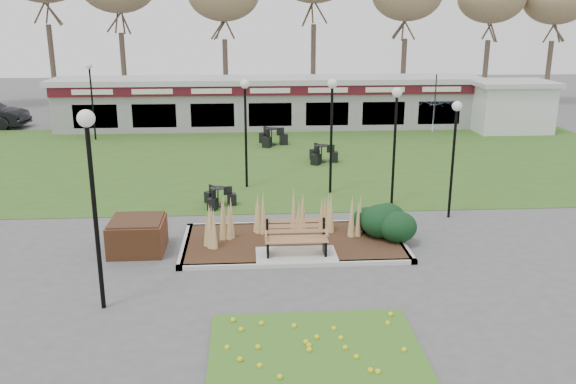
{
  "coord_description": "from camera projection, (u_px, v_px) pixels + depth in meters",
  "views": [
    {
      "loc": [
        -1.25,
        -15.26,
        6.46
      ],
      "look_at": [
        -0.1,
        2.0,
        1.36
      ],
      "focal_mm": 38.0,
      "sensor_mm": 36.0,
      "label": 1
    }
  ],
  "objects": [
    {
      "name": "lamp_post_mid_left",
      "position": [
        245.0,
        110.0,
        22.62
      ],
      "size": [
        0.34,
        0.34,
        4.11
      ],
      "color": "black",
      "rests_on": "ground"
    },
    {
      "name": "lawn",
      "position": [
        276.0,
        159.0,
        27.99
      ],
      "size": [
        34.0,
        16.0,
        0.02
      ],
      "primitive_type": "cube",
      "color": "#34581C",
      "rests_on": "ground"
    },
    {
      "name": "bistro_set_b",
      "position": [
        321.0,
        156.0,
        27.26
      ],
      "size": [
        1.29,
        1.44,
        0.77
      ],
      "color": "black",
      "rests_on": "ground"
    },
    {
      "name": "park_bench",
      "position": [
        296.0,
        237.0,
        16.58
      ],
      "size": [
        1.7,
        0.66,
        0.93
      ],
      "color": "#A5794A",
      "rests_on": "ground"
    },
    {
      "name": "service_hut",
      "position": [
        510.0,
        106.0,
        34.19
      ],
      "size": [
        4.4,
        3.4,
        2.83
      ],
      "color": "silver",
      "rests_on": "ground"
    },
    {
      "name": "flower_bed",
      "position": [
        315.0,
        348.0,
        12.09
      ],
      "size": [
        4.2,
        3.0,
        0.16
      ],
      "color": "#337321",
      "rests_on": "ground"
    },
    {
      "name": "bistro_set_c",
      "position": [
        218.0,
        200.0,
        21.08
      ],
      "size": [
        1.16,
        1.22,
        0.65
      ],
      "color": "black",
      "rests_on": "ground"
    },
    {
      "name": "planting_bed",
      "position": [
        336.0,
        230.0,
        17.78
      ],
      "size": [
        6.75,
        3.4,
        1.27
      ],
      "color": "#342115",
      "rests_on": "ground"
    },
    {
      "name": "lamp_post_mid_right",
      "position": [
        396.0,
        120.0,
        20.56
      ],
      "size": [
        0.34,
        0.34,
        4.07
      ],
      "color": "black",
      "rests_on": "ground"
    },
    {
      "name": "bistro_set_d",
      "position": [
        272.0,
        139.0,
        30.79
      ],
      "size": [
        1.46,
        1.59,
        0.85
      ],
      "color": "black",
      "rests_on": "ground"
    },
    {
      "name": "food_pavilion",
      "position": [
        269.0,
        102.0,
        35.2
      ],
      "size": [
        24.6,
        3.4,
        2.9
      ],
      "color": "gray",
      "rests_on": "ground"
    },
    {
      "name": "lamp_post_near_right",
      "position": [
        455.0,
        134.0,
        19.23
      ],
      "size": [
        0.32,
        0.32,
        3.82
      ],
      "color": "black",
      "rests_on": "ground"
    },
    {
      "name": "lamp_post_far_right",
      "position": [
        332.0,
        111.0,
        21.84
      ],
      "size": [
        0.35,
        0.35,
        4.22
      ],
      "color": "black",
      "rests_on": "ground"
    },
    {
      "name": "ground",
      "position": [
        297.0,
        261.0,
        16.51
      ],
      "size": [
        100.0,
        100.0,
        0.0
      ],
      "primitive_type": "plane",
      "color": "#515154",
      "rests_on": "ground"
    },
    {
      "name": "lamp_post_near_left",
      "position": [
        91.0,
        167.0,
        12.95
      ],
      "size": [
        0.38,
        0.38,
        4.54
      ],
      "color": "black",
      "rests_on": "ground"
    },
    {
      "name": "lamp_post_far_left",
      "position": [
        91.0,
        84.0,
        31.36
      ],
      "size": [
        0.33,
        0.33,
        4.02
      ],
      "color": "black",
      "rests_on": "ground"
    },
    {
      "name": "brick_planter",
      "position": [
        138.0,
        235.0,
        17.05
      ],
      "size": [
        1.5,
        1.5,
        0.95
      ],
      "color": "brown",
      "rests_on": "ground"
    },
    {
      "name": "patio_umbrella",
      "position": [
        434.0,
        115.0,
        30.27
      ],
      "size": [
        2.29,
        2.32,
        2.46
      ],
      "color": "black",
      "rests_on": "ground"
    }
  ]
}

